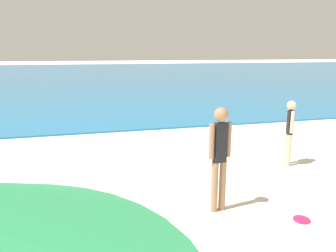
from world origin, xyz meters
The scene contains 4 objects.
water centered at (0.00, 42.27, 0.03)m, with size 160.00×60.00×0.06m, color #1E6B9E.
person_standing centered at (0.64, 6.63, 0.98)m, with size 0.39×0.23×1.72m.
frisbee centered at (1.77, 5.99, 0.01)m, with size 0.26×0.26×0.03m, color #E51E4C.
person_distant centered at (3.04, 8.24, 0.85)m, with size 0.20×0.33×1.50m.
Camera 1 is at (-1.35, 2.20, 2.55)m, focal length 33.90 mm.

